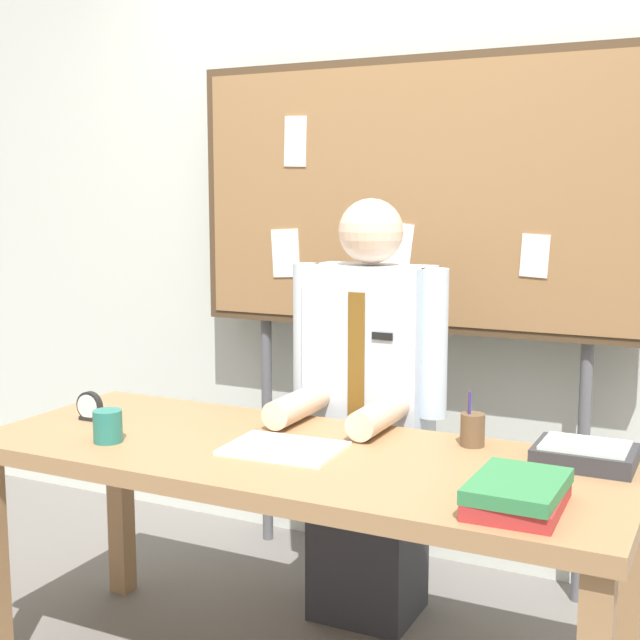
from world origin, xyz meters
The scene contains 10 objects.
back_wall centered at (0.00, 1.13, 1.35)m, with size 6.40×0.08×2.70m, color silver.
desk centered at (0.00, 0.00, 0.65)m, with size 1.88×0.72×0.74m.
person centered at (0.00, 0.53, 0.67)m, with size 0.55×0.56×1.44m.
bulletin_board centered at (0.00, 0.93, 1.42)m, with size 1.74×0.09×1.94m.
book_stack centered at (0.68, -0.18, 0.77)m, with size 0.21×0.29×0.07m.
open_notebook centered at (-0.02, -0.02, 0.74)m, with size 0.32×0.24×0.01m, color white.
desk_clock centered at (-0.74, 0.00, 0.78)m, with size 0.09×0.04×0.09m.
coffee_mug centered at (-0.53, -0.17, 0.78)m, with size 0.08×0.08×0.09m, color #267266.
pen_holder centered at (0.44, 0.26, 0.78)m, with size 0.07×0.07×0.16m.
paper_tray centered at (0.76, 0.22, 0.76)m, with size 0.26×0.20×0.06m.
Camera 1 is at (1.11, -2.10, 1.45)m, focal length 48.71 mm.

